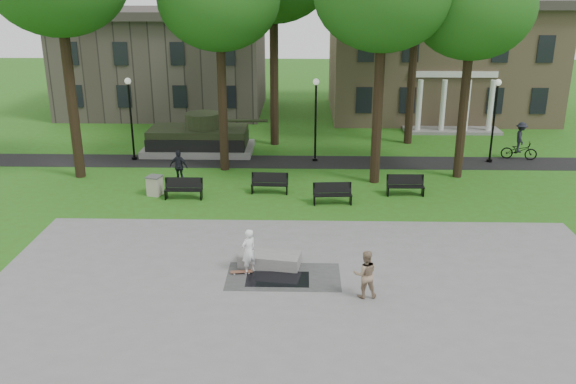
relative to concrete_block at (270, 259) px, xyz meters
The scene contains 22 objects.
ground 1.96m from the concrete_block, 44.78° to the left, with size 120.00×120.00×0.00m, color #2D5714.
plaza 3.89m from the concrete_block, 69.20° to the right, with size 22.00×16.00×0.02m, color gray.
footpath 13.44m from the concrete_block, 84.11° to the left, with size 44.00×2.60×0.01m, color black.
building_right 29.92m from the concrete_block, 67.42° to the left, with size 17.00×12.00×8.60m.
building_left 29.67m from the concrete_block, 109.04° to the left, with size 15.00×10.00×7.20m, color #4C443D.
tree_3 16.61m from the concrete_block, 49.21° to the left, with size 6.00×6.00×11.19m.
lamp_left 16.36m from the concrete_block, 122.24° to the left, with size 0.36×0.36×4.73m.
lamp_mid 14.03m from the concrete_block, 82.17° to the left, with size 0.36×0.36×4.73m.
lamp_right 18.29m from the concrete_block, 49.01° to the left, with size 0.36×0.36×4.73m.
tank_monument 16.20m from the concrete_block, 108.28° to the left, with size 7.45×3.40×2.40m.
puddle 1.19m from the concrete_block, 73.69° to the right, with size 2.20×1.20×0.00m, color black.
concrete_block is the anchor object (origin of this frame).
skateboard 1.21m from the concrete_block, 144.66° to the right, with size 0.78×0.20×0.07m, color brown.
skateboarder 1.11m from the concrete_block, 139.97° to the right, with size 0.60×0.39×1.64m, color white.
friend_watching 4.00m from the concrete_block, 35.02° to the right, with size 0.80×0.62×1.64m, color #967B61.
pedestrian_walker 10.85m from the concrete_block, 118.55° to the left, with size 1.00×0.42×1.71m, color black.
cyclist 19.82m from the concrete_block, 46.15° to the left, with size 2.10×1.24×2.20m.
park_bench_0 8.43m from the concrete_block, 122.16° to the left, with size 1.80×0.53×1.00m.
park_bench_1 8.04m from the concrete_block, 93.11° to the left, with size 1.82×0.59×1.00m.
park_bench_2 7.08m from the concrete_block, 68.69° to the left, with size 1.83×0.64×1.00m.
park_bench_3 10.00m from the concrete_block, 52.07° to the left, with size 1.81×0.55×1.00m.
trash_bin 9.66m from the concrete_block, 128.31° to the left, with size 0.81×0.81×0.96m.
Camera 1 is at (-0.21, -21.52, 9.92)m, focal length 38.00 mm.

